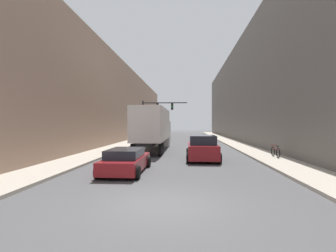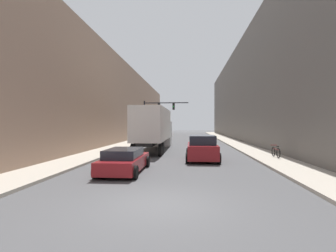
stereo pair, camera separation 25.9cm
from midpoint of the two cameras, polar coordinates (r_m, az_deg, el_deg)
name	(u,v)px [view 1 (the left image)]	position (r m, az deg, el deg)	size (l,w,h in m)	color
ground_plane	(164,205)	(8.59, -1.82, -16.78)	(200.00, 200.00, 0.00)	#4C4C4F
sidewalk_right	(229,141)	(38.70, 12.95, -3.24)	(2.62, 80.00, 0.15)	#B2A899
sidewalk_left	(136,141)	(39.00, -7.20, -3.20)	(2.62, 80.00, 0.15)	#B2A899
building_right	(260,91)	(39.80, 19.17, 7.27)	(6.00, 80.00, 14.60)	#66605B
building_left	(107,103)	(40.12, -13.28, 4.91)	(6.00, 80.00, 11.37)	#997A66
semi_truck	(154,127)	(25.40, -3.36, -0.23)	(2.50, 12.01, 3.97)	silver
sedan_car	(126,161)	(14.10, -9.66, -7.45)	(2.09, 4.76, 1.25)	maroon
suv_car	(202,148)	(18.60, 7.09, -4.85)	(2.24, 4.46, 1.75)	maroon
traffic_signal_gantry	(154,113)	(36.08, -3.32, 2.74)	(6.17, 0.35, 5.75)	black
parked_bicycle	(275,152)	(20.51, 22.02, -5.23)	(0.44, 1.82, 0.86)	black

